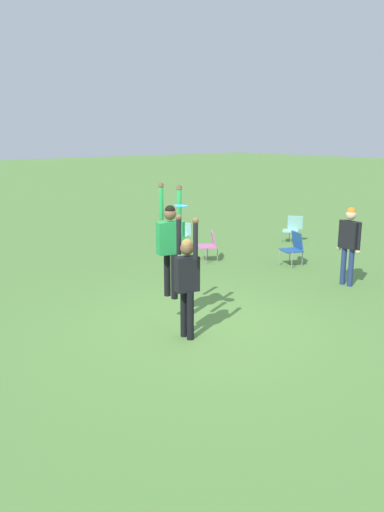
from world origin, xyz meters
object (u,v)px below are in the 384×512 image
at_px(camping_chair_0, 294,246).
at_px(camping_chair_2, 293,227).
at_px(camping_chair_3, 209,243).
at_px(person_jumping, 170,239).
at_px(person_spectator_near, 349,239).
at_px(frisbee, 181,206).
at_px(person_defending, 187,275).
at_px(camping_chair_1, 180,234).

bearing_deg(camping_chair_0, camping_chair_2, -27.02).
xyz_separation_m(camping_chair_2, camping_chair_3, (0.14, -3.65, 0.01)).
bearing_deg(person_jumping, camping_chair_2, 39.43).
bearing_deg(person_jumping, person_spectator_near, 7.38).
bearing_deg(camping_chair_3, camping_chair_2, -52.36).
relative_size(camping_chair_2, person_spectator_near, 0.46).
relative_size(frisbee, camping_chair_2, 0.28).
bearing_deg(person_spectator_near, person_jumping, -94.63).
distance_m(frisbee, camping_chair_2, 8.38).
distance_m(person_defending, person_spectator_near, 4.71).
bearing_deg(person_jumping, camping_chair_3, 55.98).
bearing_deg(frisbee, camping_chair_3, 133.21).
bearing_deg(frisbee, person_spectator_near, 87.56).
distance_m(person_defending, frisbee, 1.14).
bearing_deg(person_spectator_near, camping_chair_3, -161.78).
relative_size(camping_chair_0, person_spectator_near, 0.49).
relative_size(person_defending, camping_chair_1, 2.60).
distance_m(person_jumping, frisbee, 0.82).
height_order(camping_chair_1, person_spectator_near, person_spectator_near).
relative_size(person_defending, person_spectator_near, 1.17).
bearing_deg(person_spectator_near, frisbee, -88.54).
bearing_deg(camping_chair_1, camping_chair_0, 167.66).
height_order(person_jumping, camping_chair_1, person_jumping).
distance_m(frisbee, camping_chair_0, 5.66).
distance_m(camping_chair_0, person_spectator_near, 2.07).
distance_m(person_defending, camping_chair_1, 6.65).
xyz_separation_m(person_jumping, camping_chair_2, (-3.14, 7.21, -1.10)).
distance_m(camping_chair_1, camping_chair_2, 3.72).
height_order(person_jumping, camping_chair_0, person_jumping).
height_order(person_defending, frisbee, frisbee).
height_order(camping_chair_0, person_spectator_near, person_spectator_near).
distance_m(person_jumping, person_defending, 0.88).
bearing_deg(camping_chair_0, person_defending, 133.70).
distance_m(person_defending, camping_chair_0, 5.58).
bearing_deg(frisbee, camping_chair_2, 116.20).
height_order(camping_chair_1, camping_chair_3, camping_chair_1).
distance_m(person_jumping, camping_chair_0, 5.24).
height_order(frisbee, camping_chair_2, frisbee).
relative_size(person_jumping, person_defending, 0.98).
relative_size(frisbee, camping_chair_0, 0.26).
height_order(person_jumping, person_defending, person_jumping).
xyz_separation_m(camping_chair_1, person_spectator_near, (5.24, 0.72, 0.62)).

